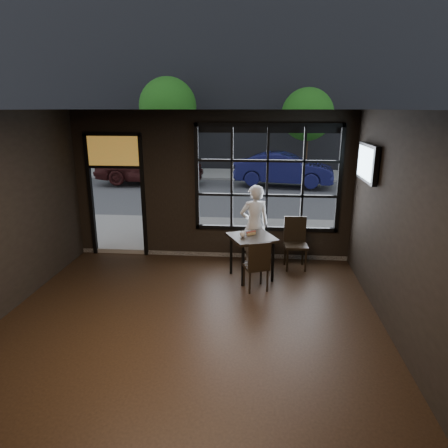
# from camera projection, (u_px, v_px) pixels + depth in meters

# --- Properties ---
(floor) EXTENTS (6.00, 7.00, 0.02)m
(floor) POSITION_uv_depth(u_px,v_px,m) (182.00, 344.00, 5.68)
(floor) COLOR black
(floor) RESTS_ON ground
(ceiling) EXTENTS (6.00, 7.00, 0.02)m
(ceiling) POSITION_uv_depth(u_px,v_px,m) (174.00, 109.00, 4.78)
(ceiling) COLOR black
(ceiling) RESTS_ON ground
(wall_right) EXTENTS (0.04, 7.00, 3.20)m
(wall_right) POSITION_uv_depth(u_px,v_px,m) (416.00, 243.00, 4.97)
(wall_right) COLOR black
(wall_right) RESTS_ON ground
(window_frame) EXTENTS (3.06, 0.12, 2.28)m
(window_frame) POSITION_uv_depth(u_px,v_px,m) (267.00, 178.00, 8.42)
(window_frame) COLOR black
(window_frame) RESTS_ON ground
(stained_transom) EXTENTS (1.20, 0.06, 0.70)m
(stained_transom) POSITION_uv_depth(u_px,v_px,m) (113.00, 151.00, 8.55)
(stained_transom) COLOR orange
(stained_transom) RESTS_ON ground
(street_asphalt) EXTENTS (60.00, 41.00, 0.04)m
(street_asphalt) POSITION_uv_depth(u_px,v_px,m) (246.00, 155.00, 28.64)
(street_asphalt) COLOR #545456
(street_asphalt) RESTS_ON ground
(building_across) EXTENTS (28.00, 12.00, 15.00)m
(building_across) POSITION_uv_depth(u_px,v_px,m) (247.00, 39.00, 25.59)
(building_across) COLOR #5B5956
(building_across) RESTS_ON ground
(cafe_table) EXTENTS (1.06, 1.06, 0.86)m
(cafe_table) POSITION_uv_depth(u_px,v_px,m) (251.00, 257.00, 7.79)
(cafe_table) COLOR black
(cafe_table) RESTS_ON floor
(chair_near) EXTENTS (0.53, 0.53, 0.96)m
(chair_near) POSITION_uv_depth(u_px,v_px,m) (256.00, 265.00, 7.27)
(chair_near) COLOR black
(chair_near) RESTS_ON floor
(chair_window) EXTENTS (0.49, 0.49, 1.07)m
(chair_window) POSITION_uv_depth(u_px,v_px,m) (296.00, 244.00, 8.22)
(chair_window) COLOR black
(chair_window) RESTS_ON floor
(man) EXTENTS (0.72, 0.58, 1.72)m
(man) POSITION_uv_depth(u_px,v_px,m) (254.00, 225.00, 8.41)
(man) COLOR silver
(man) RESTS_ON floor
(hotdog) EXTENTS (0.21, 0.18, 0.06)m
(hotdog) POSITION_uv_depth(u_px,v_px,m) (251.00, 233.00, 7.75)
(hotdog) COLOR tan
(hotdog) RESTS_ON cafe_table
(cup) EXTENTS (0.15, 0.15, 0.10)m
(cup) POSITION_uv_depth(u_px,v_px,m) (243.00, 234.00, 7.62)
(cup) COLOR silver
(cup) RESTS_ON cafe_table
(tv) EXTENTS (0.13, 1.12, 0.65)m
(tv) POSITION_uv_depth(u_px,v_px,m) (368.00, 163.00, 7.02)
(tv) COLOR black
(tv) RESTS_ON wall_right
(navy_car) EXTENTS (4.28, 2.06, 1.35)m
(navy_car) POSITION_uv_depth(u_px,v_px,m) (284.00, 169.00, 16.77)
(navy_car) COLOR #131545
(navy_car) RESTS_ON street_asphalt
(maroon_car) EXTENTS (4.65, 1.94, 1.57)m
(maroon_car) POSITION_uv_depth(u_px,v_px,m) (150.00, 164.00, 17.28)
(maroon_car) COLOR #3C1514
(maroon_car) RESTS_ON street_asphalt
(tree_left) EXTENTS (2.75, 2.75, 4.69)m
(tree_left) POSITION_uv_depth(u_px,v_px,m) (168.00, 107.00, 19.16)
(tree_left) COLOR #332114
(tree_left) RESTS_ON street_asphalt
(tree_right) EXTENTS (2.44, 2.44, 4.17)m
(tree_right) POSITION_uv_depth(u_px,v_px,m) (307.00, 115.00, 18.67)
(tree_right) COLOR #332114
(tree_right) RESTS_ON street_asphalt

